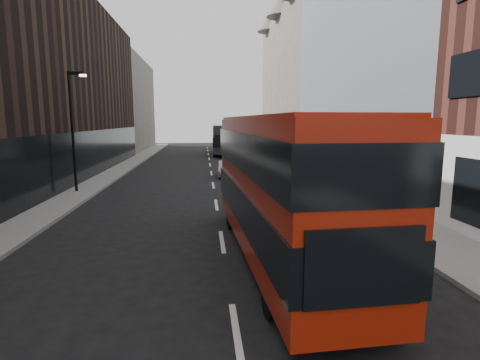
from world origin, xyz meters
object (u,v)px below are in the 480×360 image
object	(u,v)px
car_a	(273,183)
street_lamp	(73,123)
grey_bus	(223,139)
car_b	(227,169)
red_bus	(281,181)
car_c	(254,166)

from	to	relation	value
car_a	street_lamp	bearing A→B (deg)	177.39
grey_bus	car_a	bearing A→B (deg)	-85.52
street_lamp	car_a	xyz separation A→B (m)	(11.66, -1.72, -3.42)
grey_bus	car_b	world-z (taller)	grey_bus
red_bus	car_b	world-z (taller)	red_bus
car_a	car_c	xyz separation A→B (m)	(-0.14, 7.72, 0.02)
car_a	red_bus	bearing A→B (deg)	-93.73
red_bus	car_a	xyz separation A→B (m)	(1.69, 10.08, -1.73)
street_lamp	red_bus	xyz separation A→B (m)	(9.96, -11.81, -1.69)
red_bus	car_c	distance (m)	17.95
red_bus	car_a	world-z (taller)	red_bus
red_bus	car_a	distance (m)	10.37
grey_bus	car_a	xyz separation A→B (m)	(1.49, -27.77, -1.26)
car_a	car_b	xyz separation A→B (m)	(-2.24, 7.86, -0.14)
grey_bus	car_a	distance (m)	27.84
grey_bus	car_b	bearing A→B (deg)	-90.76
car_b	car_c	size ratio (longest dim) A/B	0.70
red_bus	car_a	size ratio (longest dim) A/B	2.53
car_a	car_b	bearing A→B (deg)	111.73
car_a	car_c	bearing A→B (deg)	96.87
car_c	grey_bus	bearing A→B (deg)	97.05
street_lamp	car_a	bearing A→B (deg)	-8.42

